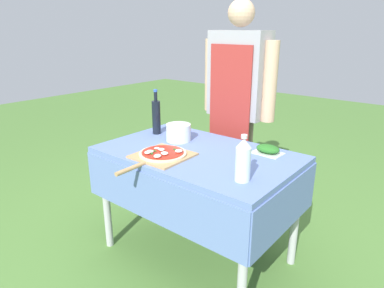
{
  "coord_description": "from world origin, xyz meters",
  "views": [
    {
      "loc": [
        1.21,
        -1.53,
        1.44
      ],
      "look_at": [
        -0.04,
        0.0,
        0.77
      ],
      "focal_mm": 32.0,
      "sensor_mm": 36.0,
      "label": 1
    }
  ],
  "objects_px": {
    "herb_container": "(268,149)",
    "pizza_on_peel": "(161,155)",
    "oil_bottle": "(156,116)",
    "water_bottle": "(243,160)",
    "mixing_tub": "(178,132)",
    "prep_table": "(197,167)",
    "person_cook": "(238,96)"
  },
  "relations": [
    {
      "from": "herb_container",
      "to": "pizza_on_peel",
      "type": "bearing_deg",
      "value": -135.22
    },
    {
      "from": "oil_bottle",
      "to": "herb_container",
      "type": "height_order",
      "value": "oil_bottle"
    },
    {
      "from": "water_bottle",
      "to": "mixing_tub",
      "type": "relative_size",
      "value": 1.44
    },
    {
      "from": "pizza_on_peel",
      "to": "water_bottle",
      "type": "xyz_separation_m",
      "value": [
        0.53,
        0.02,
        0.1
      ]
    },
    {
      "from": "prep_table",
      "to": "pizza_on_peel",
      "type": "xyz_separation_m",
      "value": [
        -0.1,
        -0.2,
        0.11
      ]
    },
    {
      "from": "prep_table",
      "to": "water_bottle",
      "type": "distance_m",
      "value": 0.51
    },
    {
      "from": "water_bottle",
      "to": "mixing_tub",
      "type": "distance_m",
      "value": 0.72
    },
    {
      "from": "pizza_on_peel",
      "to": "person_cook",
      "type": "bearing_deg",
      "value": 89.41
    },
    {
      "from": "oil_bottle",
      "to": "person_cook",
      "type": "bearing_deg",
      "value": 55.32
    },
    {
      "from": "prep_table",
      "to": "mixing_tub",
      "type": "bearing_deg",
      "value": 158.57
    },
    {
      "from": "pizza_on_peel",
      "to": "herb_container",
      "type": "distance_m",
      "value": 0.63
    },
    {
      "from": "pizza_on_peel",
      "to": "oil_bottle",
      "type": "xyz_separation_m",
      "value": [
        -0.36,
        0.32,
        0.11
      ]
    },
    {
      "from": "mixing_tub",
      "to": "oil_bottle",
      "type": "bearing_deg",
      "value": 174.26
    },
    {
      "from": "prep_table",
      "to": "oil_bottle",
      "type": "height_order",
      "value": "oil_bottle"
    },
    {
      "from": "prep_table",
      "to": "oil_bottle",
      "type": "xyz_separation_m",
      "value": [
        -0.46,
        0.11,
        0.22
      ]
    },
    {
      "from": "mixing_tub",
      "to": "prep_table",
      "type": "bearing_deg",
      "value": -21.43
    },
    {
      "from": "prep_table",
      "to": "herb_container",
      "type": "height_order",
      "value": "herb_container"
    },
    {
      "from": "prep_table",
      "to": "herb_container",
      "type": "relative_size",
      "value": 6.83
    },
    {
      "from": "oil_bottle",
      "to": "water_bottle",
      "type": "height_order",
      "value": "oil_bottle"
    },
    {
      "from": "herb_container",
      "to": "prep_table",
      "type": "bearing_deg",
      "value": -145.04
    },
    {
      "from": "water_bottle",
      "to": "herb_container",
      "type": "xyz_separation_m",
      "value": [
        -0.08,
        0.43,
        -0.08
      ]
    },
    {
      "from": "mixing_tub",
      "to": "person_cook",
      "type": "bearing_deg",
      "value": 77.02
    },
    {
      "from": "pizza_on_peel",
      "to": "oil_bottle",
      "type": "bearing_deg",
      "value": 136.92
    },
    {
      "from": "herb_container",
      "to": "mixing_tub",
      "type": "distance_m",
      "value": 0.6
    },
    {
      "from": "person_cook",
      "to": "pizza_on_peel",
      "type": "bearing_deg",
      "value": 93.94
    },
    {
      "from": "prep_table",
      "to": "herb_container",
      "type": "bearing_deg",
      "value": 34.96
    },
    {
      "from": "pizza_on_peel",
      "to": "herb_container",
      "type": "bearing_deg",
      "value": 43.65
    },
    {
      "from": "oil_bottle",
      "to": "mixing_tub",
      "type": "distance_m",
      "value": 0.24
    },
    {
      "from": "pizza_on_peel",
      "to": "water_bottle",
      "type": "distance_m",
      "value": 0.54
    },
    {
      "from": "herb_container",
      "to": "oil_bottle",
      "type": "bearing_deg",
      "value": -171.03
    },
    {
      "from": "oil_bottle",
      "to": "herb_container",
      "type": "distance_m",
      "value": 0.82
    },
    {
      "from": "herb_container",
      "to": "person_cook",
      "type": "bearing_deg",
      "value": 140.66
    }
  ]
}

